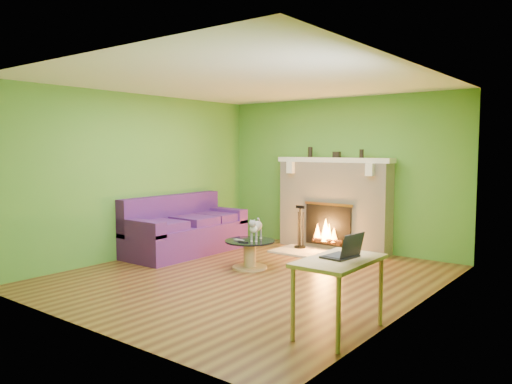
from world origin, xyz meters
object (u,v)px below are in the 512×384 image
(coffee_table, at_px, (250,252))
(desk, at_px, (339,268))
(cat, at_px, (256,229))
(sofa, at_px, (184,231))

(coffee_table, height_order, desk, desk)
(coffee_table, bearing_deg, cat, 32.01)
(desk, bearing_deg, cat, 144.77)
(sofa, relative_size, cat, 3.94)
(coffee_table, xyz_separation_m, cat, (0.08, 0.05, 0.34))
(desk, xyz_separation_m, cat, (-2.16, 1.53, -0.04))
(coffee_table, height_order, cat, cat)
(sofa, xyz_separation_m, cat, (1.65, -0.14, 0.21))
(sofa, bearing_deg, cat, -5.02)
(sofa, xyz_separation_m, coffee_table, (1.57, -0.19, -0.13))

